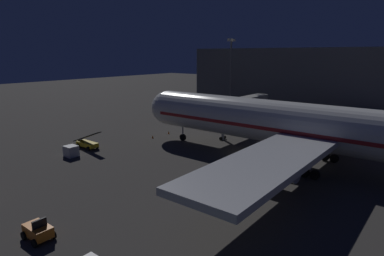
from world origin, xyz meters
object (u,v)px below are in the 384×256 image
belt_loader (87,143)px  baggage_container_mid_row (71,151)px  apron_floodlight_mast (231,72)px  baggage_tug_spare (38,231)px  jet_bridge (237,106)px  traffic_cone_nose_port (169,132)px  traffic_cone_nose_starboard (153,137)px  airliner_at_gate (313,128)px

belt_loader → baggage_container_mid_row: 4.63m
apron_floodlight_mast → baggage_tug_spare: size_ratio=7.15×
jet_bridge → traffic_cone_nose_port: jet_bridge is taller
jet_bridge → baggage_tug_spare: (42.34, 6.05, -4.91)m
jet_bridge → baggage_tug_spare: size_ratio=6.83×
belt_loader → traffic_cone_nose_port: bearing=166.4°
belt_loader → traffic_cone_nose_port: belt_loader is taller
belt_loader → traffic_cone_nose_starboard: belt_loader is taller
apron_floodlight_mast → traffic_cone_nose_port: 25.61m
airliner_at_gate → baggage_container_mid_row: (17.81, -30.39, -4.75)m
baggage_tug_spare → traffic_cone_nose_starboard: size_ratio=4.80×
traffic_cone_nose_starboard → baggage_tug_spare: bearing=29.1°
jet_bridge → traffic_cone_nose_starboard: jet_bridge is taller
baggage_container_mid_row → traffic_cone_nose_port: bearing=174.7°
airliner_at_gate → traffic_cone_nose_port: bearing=-94.4°
traffic_cone_nose_port → belt_loader: bearing=-13.6°
apron_floodlight_mast → traffic_cone_nose_port: size_ratio=34.33×
jet_bridge → belt_loader: bearing=-31.7°
jet_bridge → belt_loader: size_ratio=2.55×
baggage_tug_spare → baggage_container_mid_row: (-14.58, -18.65, 0.05)m
airliner_at_gate → jet_bridge: bearing=-119.2°
belt_loader → traffic_cone_nose_starboard: 12.06m
belt_loader → traffic_cone_nose_port: (-15.82, 3.82, -0.57)m
baggage_tug_spare → traffic_cone_nose_starboard: baggage_tug_spare is taller
airliner_at_gate → traffic_cone_nose_port: airliner_at_gate is taller
traffic_cone_nose_port → baggage_tug_spare: bearing=25.9°
airliner_at_gate → traffic_cone_nose_port: (-2.20, -28.54, -5.30)m
jet_bridge → belt_loader: jet_bridge is taller
jet_bridge → traffic_cone_nose_port: 14.32m
airliner_at_gate → baggage_tug_spare: (32.39, -11.75, -4.80)m
traffic_cone_nose_starboard → traffic_cone_nose_port: bearing=180.0°
apron_floodlight_mast → baggage_tug_spare: (57.89, 17.40, -10.11)m
baggage_tug_spare → traffic_cone_nose_port: size_ratio=4.80×
jet_bridge → traffic_cone_nose_starboard: size_ratio=32.79×
jet_bridge → apron_floodlight_mast: apron_floodlight_mast is taller
jet_bridge → apron_floodlight_mast: (-15.55, -11.35, 5.20)m
airliner_at_gate → traffic_cone_nose_starboard: (2.20, -28.54, -5.30)m
apron_floodlight_mast → belt_loader: (39.12, -3.22, -10.05)m
belt_loader → traffic_cone_nose_starboard: size_ratio=12.85×
baggage_tug_spare → belt_loader: bearing=-132.3°
belt_loader → baggage_container_mid_row: belt_loader is taller
airliner_at_gate → belt_loader: (13.62, -32.36, -4.74)m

